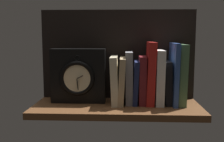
% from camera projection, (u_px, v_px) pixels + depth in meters
% --- Properties ---
extents(ground_plane, '(0.66, 0.27, 0.03)m').
position_uv_depth(ground_plane, '(117.00, 108.00, 1.10)').
color(ground_plane, brown).
extents(back_panel, '(0.66, 0.01, 0.38)m').
position_uv_depth(back_panel, '(118.00, 55.00, 1.20)').
color(back_panel, black).
rests_on(back_panel, ground_plane).
extents(book_cream_twain, '(0.04, 0.17, 0.19)m').
position_uv_depth(book_cream_twain, '(115.00, 80.00, 1.12)').
color(book_cream_twain, beige).
rests_on(book_cream_twain, ground_plane).
extents(book_tan_shortstories, '(0.03, 0.17, 0.18)m').
position_uv_depth(book_tan_shortstories, '(122.00, 80.00, 1.12)').
color(book_tan_shortstories, tan).
rests_on(book_tan_shortstories, ground_plane).
extents(book_gray_chess, '(0.03, 0.12, 0.21)m').
position_uv_depth(book_gray_chess, '(129.00, 78.00, 1.12)').
color(book_gray_chess, gray).
rests_on(book_gray_chess, ground_plane).
extents(book_navy_bierce, '(0.03, 0.13, 0.17)m').
position_uv_depth(book_navy_bierce, '(136.00, 82.00, 1.12)').
color(book_navy_bierce, '#192147').
rests_on(book_navy_bierce, ground_plane).
extents(book_maroon_dawkins, '(0.03, 0.13, 0.19)m').
position_uv_depth(book_maroon_dawkins, '(142.00, 80.00, 1.11)').
color(book_maroon_dawkins, maroon).
rests_on(book_maroon_dawkins, ground_plane).
extents(book_red_requiem, '(0.04, 0.14, 0.25)m').
position_uv_depth(book_red_requiem, '(150.00, 73.00, 1.11)').
color(book_red_requiem, red).
rests_on(book_red_requiem, ground_plane).
extents(book_white_catcher, '(0.03, 0.15, 0.22)m').
position_uv_depth(book_white_catcher, '(159.00, 77.00, 1.11)').
color(book_white_catcher, silver).
rests_on(book_white_catcher, ground_plane).
extents(book_black_skeptic, '(0.03, 0.12, 0.17)m').
position_uv_depth(book_black_skeptic, '(167.00, 82.00, 1.11)').
color(book_black_skeptic, black).
rests_on(book_black_skeptic, ground_plane).
extents(book_blue_modern, '(0.02, 0.17, 0.24)m').
position_uv_depth(book_blue_modern, '(173.00, 74.00, 1.11)').
color(book_blue_modern, '#2D4C8E').
rests_on(book_blue_modern, ground_plane).
extents(book_green_romantic, '(0.03, 0.15, 0.24)m').
position_uv_depth(book_green_romantic, '(180.00, 74.00, 1.10)').
color(book_green_romantic, '#476B44').
rests_on(book_green_romantic, ground_plane).
extents(framed_clock, '(0.22, 0.07, 0.22)m').
position_uv_depth(framed_clock, '(78.00, 76.00, 1.12)').
color(framed_clock, black).
rests_on(framed_clock, ground_plane).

